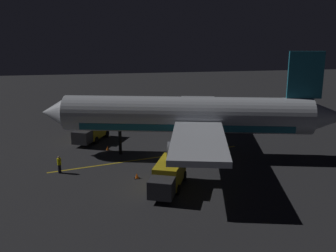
{
  "coord_description": "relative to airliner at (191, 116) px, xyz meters",
  "views": [
    {
      "loc": [
        -39.75,
        9.65,
        13.41
      ],
      "look_at": [
        0.0,
        2.0,
        3.5
      ],
      "focal_mm": 40.92,
      "sensor_mm": 36.0,
      "label": 1
    }
  ],
  "objects": [
    {
      "name": "ground_plane",
      "position": [
        0.15,
        0.54,
        -4.6
      ],
      "size": [
        180.0,
        180.0,
        0.2
      ],
      "primitive_type": "cube",
      "color": "#2A2A2D"
    },
    {
      "name": "traffic_cone_near_left",
      "position": [
        -3.22,
        3.14,
        -4.25
      ],
      "size": [
        0.5,
        0.5,
        0.55
      ],
      "color": "#EA590F",
      "rests_on": "ground_plane"
    },
    {
      "name": "ground_crew_worker",
      "position": [
        -2.86,
        13.94,
        -3.62
      ],
      "size": [
        0.4,
        0.4,
        1.74
      ],
      "color": "black",
      "rests_on": "ground_plane"
    },
    {
      "name": "baggage_truck",
      "position": [
        8.1,
        10.8,
        -3.24
      ],
      "size": [
        6.59,
        4.66,
        2.43
      ],
      "color": "gold",
      "rests_on": "ground_plane"
    },
    {
      "name": "traffic_cone_near_right",
      "position": [
        -5.71,
        6.67,
        -4.25
      ],
      "size": [
        0.5,
        0.5,
        0.55
      ],
      "color": "#EA590F",
      "rests_on": "ground_plane"
    },
    {
      "name": "airliner",
      "position": [
        0.0,
        0.0,
        0.0
      ],
      "size": [
        29.43,
        33.47,
        11.55
      ],
      "color": "silver",
      "rests_on": "ground_plane"
    },
    {
      "name": "apron_guide_stripe",
      "position": [
        -0.06,
        4.54,
        -4.5
      ],
      "size": [
        5.33,
        21.41,
        0.01
      ],
      "primitive_type": "cube",
      "rotation": [
        0.0,
        0.0,
        0.23
      ],
      "color": "gold",
      "rests_on": "ground_plane"
    },
    {
      "name": "traffic_cone_under_wing",
      "position": [
        7.47,
        12.31,
        -4.25
      ],
      "size": [
        0.5,
        0.5,
        0.55
      ],
      "color": "#EA590F",
      "rests_on": "ground_plane"
    },
    {
      "name": "catering_truck",
      "position": [
        -8.78,
        4.22,
        -3.26
      ],
      "size": [
        6.87,
        4.47,
        2.36
      ],
      "color": "gold",
      "rests_on": "ground_plane"
    },
    {
      "name": "traffic_cone_far",
      "position": [
        3.79,
        9.05,
        -4.25
      ],
      "size": [
        0.5,
        0.5,
        0.55
      ],
      "color": "#EA590F",
      "rests_on": "ground_plane"
    }
  ]
}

